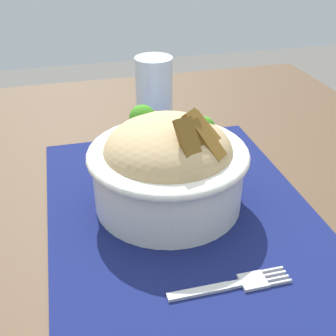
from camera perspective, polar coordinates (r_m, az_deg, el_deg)
table at (r=0.56m, az=2.37°, el=-13.10°), size 1.07×0.84×0.73m
placemat at (r=0.52m, az=1.91°, el=-6.66°), size 0.45×0.32×0.00m
bowl at (r=0.52m, az=0.02°, el=0.49°), size 0.21×0.21×0.13m
fork at (r=0.44m, az=8.80°, el=-14.90°), size 0.02×0.12×0.00m
drinking_glass at (r=0.74m, az=-1.83°, el=9.40°), size 0.06×0.06×0.12m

